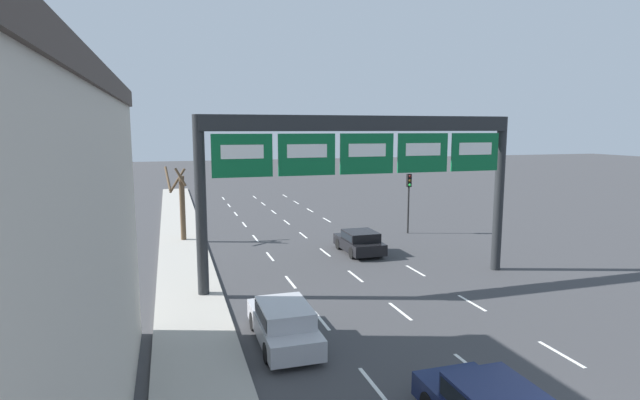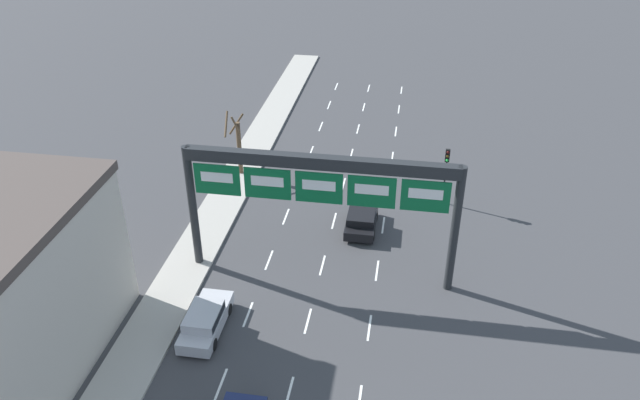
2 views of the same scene
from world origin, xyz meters
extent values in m
cube|color=white|center=(-3.30, 6.00, 0.01)|extent=(0.12, 2.00, 0.01)
cube|color=white|center=(-3.30, 11.00, 0.01)|extent=(0.12, 2.00, 0.01)
cube|color=white|center=(-3.30, 16.00, 0.01)|extent=(0.12, 2.00, 0.01)
cube|color=white|center=(-3.30, 21.00, 0.01)|extent=(0.12, 2.00, 0.01)
cube|color=white|center=(-3.30, 26.00, 0.01)|extent=(0.12, 2.00, 0.01)
cube|color=white|center=(-3.30, 31.00, 0.01)|extent=(0.12, 2.00, 0.01)
cube|color=white|center=(-3.30, 36.00, 0.01)|extent=(0.12, 2.00, 0.01)
cube|color=white|center=(-3.30, 41.00, 0.01)|extent=(0.12, 2.00, 0.01)
cube|color=white|center=(-3.30, 46.00, 0.01)|extent=(0.12, 2.00, 0.01)
cube|color=white|center=(0.00, 6.00, 0.01)|extent=(0.12, 2.00, 0.01)
cube|color=white|center=(0.00, 11.00, 0.01)|extent=(0.12, 2.00, 0.01)
cube|color=white|center=(0.00, 16.00, 0.01)|extent=(0.12, 2.00, 0.01)
cube|color=white|center=(0.00, 21.00, 0.01)|extent=(0.12, 2.00, 0.01)
cube|color=white|center=(0.00, 26.00, 0.01)|extent=(0.12, 2.00, 0.01)
cube|color=white|center=(0.00, 31.00, 0.01)|extent=(0.12, 2.00, 0.01)
cube|color=white|center=(0.00, 36.00, 0.01)|extent=(0.12, 2.00, 0.01)
cube|color=white|center=(0.00, 41.00, 0.01)|extent=(0.12, 2.00, 0.01)
cube|color=white|center=(0.00, 46.00, 0.01)|extent=(0.12, 2.00, 0.01)
cube|color=white|center=(3.30, 6.00, 0.01)|extent=(0.12, 2.00, 0.01)
cube|color=white|center=(3.30, 11.00, 0.01)|extent=(0.12, 2.00, 0.01)
cube|color=white|center=(3.30, 16.00, 0.01)|extent=(0.12, 2.00, 0.01)
cube|color=white|center=(3.30, 21.00, 0.01)|extent=(0.12, 2.00, 0.01)
cube|color=white|center=(3.30, 26.00, 0.01)|extent=(0.12, 2.00, 0.01)
cube|color=white|center=(3.30, 31.00, 0.01)|extent=(0.12, 2.00, 0.01)
cube|color=white|center=(3.30, 36.00, 0.01)|extent=(0.12, 2.00, 0.01)
cube|color=white|center=(3.30, 41.00, 0.01)|extent=(0.12, 2.00, 0.01)
cube|color=white|center=(3.30, 46.00, 0.01)|extent=(0.12, 2.00, 0.01)
cylinder|color=#232628|center=(-7.40, 15.06, 3.92)|extent=(0.48, 0.48, 7.83)
cylinder|color=#232628|center=(7.40, 15.06, 3.92)|extent=(0.48, 0.48, 7.83)
cube|color=#232628|center=(0.00, 15.06, 7.48)|extent=(14.80, 0.60, 0.70)
cube|color=#0C6033|center=(-5.65, 14.72, 6.12)|extent=(2.57, 0.08, 1.83)
cube|color=white|center=(-5.65, 14.67, 6.28)|extent=(1.80, 0.02, 0.59)
cube|color=#0C6033|center=(-2.82, 14.72, 6.12)|extent=(2.57, 0.08, 1.83)
cube|color=white|center=(-2.82, 14.67, 6.28)|extent=(1.80, 0.02, 0.59)
cube|color=#0C6033|center=(0.00, 14.72, 6.12)|extent=(2.57, 0.08, 1.83)
cube|color=white|center=(0.00, 14.67, 6.28)|extent=(1.80, 0.02, 0.59)
cube|color=#0C6033|center=(2.82, 14.72, 6.12)|extent=(2.57, 0.08, 1.83)
cube|color=white|center=(2.82, 14.67, 6.28)|extent=(1.80, 0.02, 0.59)
cube|color=#0C6033|center=(5.65, 14.72, 6.12)|extent=(2.57, 0.08, 1.83)
cube|color=white|center=(5.65, 14.67, 6.28)|extent=(1.80, 0.02, 0.59)
cube|color=#B7B7BC|center=(-5.12, 9.52, 0.54)|extent=(1.76, 4.49, 0.67)
cube|color=#B7B7BC|center=(-5.12, 9.25, 1.15)|extent=(1.62, 2.34, 0.56)
cube|color=black|center=(-5.12, 9.25, 1.15)|extent=(1.65, 2.15, 0.40)
cylinder|color=black|center=(-5.91, 10.87, 0.33)|extent=(0.22, 0.66, 0.66)
cylinder|color=black|center=(-4.33, 10.87, 0.33)|extent=(0.22, 0.66, 0.66)
cylinder|color=black|center=(-5.91, 8.17, 0.33)|extent=(0.22, 0.66, 0.66)
cylinder|color=black|center=(-4.33, 8.17, 0.33)|extent=(0.22, 0.66, 0.66)
cube|color=black|center=(1.89, 20.38, 0.52)|extent=(1.89, 3.91, 0.63)
cube|color=black|center=(1.89, 20.14, 1.08)|extent=(1.74, 2.03, 0.50)
cube|color=black|center=(1.89, 20.14, 1.08)|extent=(1.78, 1.87, 0.36)
cylinder|color=black|center=(1.03, 21.55, 0.33)|extent=(0.22, 0.66, 0.66)
cylinder|color=black|center=(2.75, 21.55, 0.33)|extent=(0.22, 0.66, 0.66)
cylinder|color=black|center=(1.03, 19.21, 0.33)|extent=(0.22, 0.66, 0.66)
cylinder|color=black|center=(2.75, 19.21, 0.33)|extent=(0.22, 0.66, 0.66)
cube|color=#19234C|center=(-1.69, 2.57, 1.14)|extent=(1.76, 2.17, 0.60)
cube|color=black|center=(-1.69, 2.57, 1.14)|extent=(1.80, 2.00, 0.43)
cylinder|color=black|center=(-0.82, 4.07, 0.33)|extent=(0.22, 0.66, 0.66)
cylinder|color=black|center=(7.17, 24.55, 1.63)|extent=(0.12, 0.12, 3.26)
cube|color=black|center=(7.17, 24.55, 3.71)|extent=(0.30, 0.24, 0.90)
sphere|color=#3D0E0C|center=(7.17, 24.42, 4.01)|extent=(0.20, 0.20, 0.20)
sphere|color=#412F0C|center=(7.17, 24.42, 3.71)|extent=(0.20, 0.20, 0.20)
sphere|color=green|center=(7.17, 24.42, 3.41)|extent=(0.20, 0.20, 0.20)
cylinder|color=brown|center=(-7.90, 26.36, 2.21)|extent=(0.34, 0.34, 4.12)
cylinder|color=brown|center=(-8.72, 26.24, 4.14)|extent=(0.40, 1.76, 1.42)
cylinder|color=brown|center=(-7.96, 26.06, 4.22)|extent=(0.75, 0.29, 1.19)
cylinder|color=brown|center=(-8.14, 26.84, 3.93)|extent=(1.14, 0.68, 1.55)
camera|label=1|loc=(-8.63, -6.35, 7.25)|focal=28.00mm
camera|label=2|loc=(4.66, -13.82, 22.70)|focal=35.00mm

